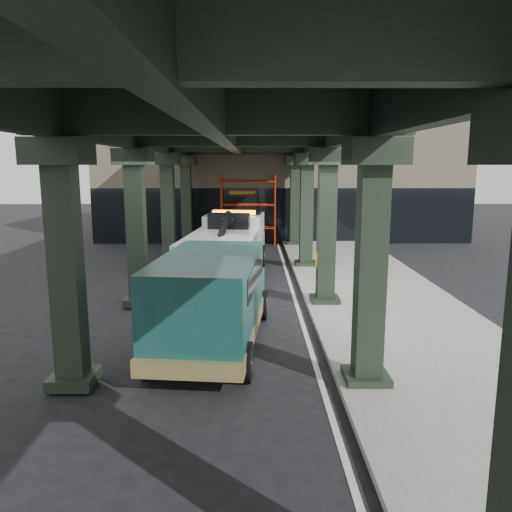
{
  "coord_description": "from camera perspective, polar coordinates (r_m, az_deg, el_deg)",
  "views": [
    {
      "loc": [
        0.28,
        -13.63,
        4.5
      ],
      "look_at": [
        0.37,
        1.68,
        1.7
      ],
      "focal_mm": 35.0,
      "sensor_mm": 36.0,
      "label": 1
    }
  ],
  "objects": [
    {
      "name": "sidewalk",
      "position": [
        16.78,
        14.3,
        -5.25
      ],
      "size": [
        5.0,
        40.0,
        0.15
      ],
      "primitive_type": "cube",
      "color": "gray",
      "rests_on": "ground"
    },
    {
      "name": "building",
      "position": [
        33.67,
        2.62,
        9.5
      ],
      "size": [
        22.0,
        10.0,
        8.0
      ],
      "primitive_type": "cube",
      "color": "#C6B793",
      "rests_on": "ground"
    },
    {
      "name": "scaffolding",
      "position": [
        28.37,
        -0.91,
        5.53
      ],
      "size": [
        3.08,
        0.88,
        4.0
      ],
      "color": "red",
      "rests_on": "ground"
    },
    {
      "name": "ground",
      "position": [
        14.35,
        -1.45,
        -7.91
      ],
      "size": [
        90.0,
        90.0,
        0.0
      ],
      "primitive_type": "plane",
      "color": "black",
      "rests_on": "ground"
    },
    {
      "name": "viaduct",
      "position": [
        15.67,
        -2.91,
        13.87
      ],
      "size": [
        7.4,
        32.0,
        6.4
      ],
      "color": "black",
      "rests_on": "ground"
    },
    {
      "name": "tow_truck",
      "position": [
        19.36,
        -3.23,
        0.98
      ],
      "size": [
        3.13,
        8.61,
        2.76
      ],
      "rotation": [
        0.0,
        0.0,
        -0.1
      ],
      "color": "black",
      "rests_on": "ground"
    },
    {
      "name": "lane_stripe",
      "position": [
        16.32,
        4.69,
        -5.65
      ],
      "size": [
        0.12,
        38.0,
        0.01
      ],
      "primitive_type": "cube",
      "color": "silver",
      "rests_on": "ground"
    },
    {
      "name": "towed_van",
      "position": [
        12.33,
        -5.06,
        -4.76
      ],
      "size": [
        2.87,
        6.12,
        2.4
      ],
      "rotation": [
        0.0,
        0.0,
        -0.1
      ],
      "color": "#12403A",
      "rests_on": "ground"
    }
  ]
}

